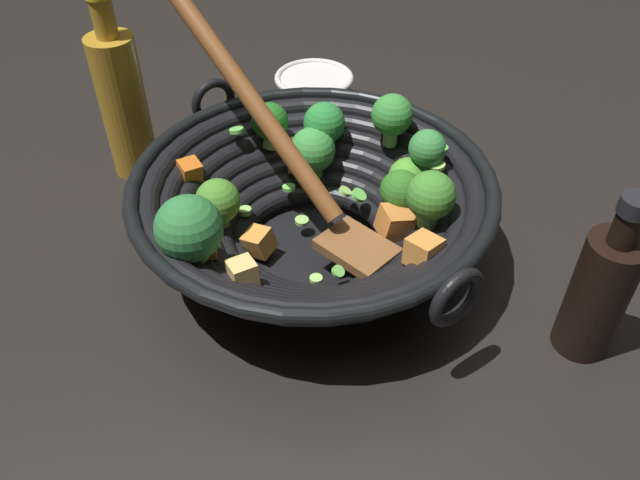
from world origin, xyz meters
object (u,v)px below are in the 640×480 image
Objects in this scene: wok at (313,203)px; prep_bowl at (314,88)px; soy_sauce_bottle at (600,291)px; cooking_oil_bottle at (123,102)px.

wok is 3.47× the size of prep_bowl.
prep_bowl is at bearing -76.02° from soy_sauce_bottle.
soy_sauce_bottle is 1.53× the size of prep_bowl.
cooking_oil_bottle reaches higher than soy_sauce_bottle.
wok is 1.69× the size of cooking_oil_bottle.
cooking_oil_bottle is at bearing -46.31° from soy_sauce_bottle.
wok reaches higher than soy_sauce_bottle.
wok is 2.27× the size of soy_sauce_bottle.
soy_sauce_bottle is 0.49m from prep_bowl.
prep_bowl is at bearing -159.64° from cooking_oil_bottle.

